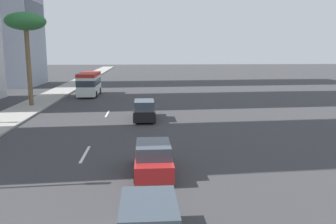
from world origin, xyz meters
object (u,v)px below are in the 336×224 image
Objects in this scene: car_lead at (144,110)px; car_second at (153,159)px; palm_tree at (26,24)px; minibus_third at (89,83)px.

car_lead is 1.13× the size of car_second.
car_second is (-12.96, -0.38, -0.05)m from car_lead.
car_second is 0.43× the size of palm_tree.
palm_tree is (-8.21, 4.78, 6.77)m from minibus_third.
palm_tree is at bearing 56.96° from car_lead.
car_lead is 0.69× the size of minibus_third.
palm_tree is (20.59, 12.11, 7.66)m from car_second.
minibus_third is at bearing 23.70° from car_lead.
palm_tree reaches higher than minibus_third.
car_second is at bearing -178.33° from car_lead.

